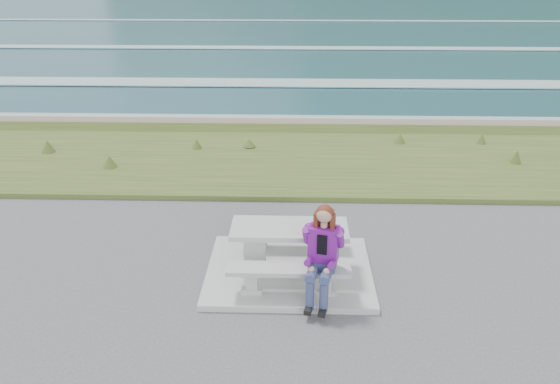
{
  "coord_description": "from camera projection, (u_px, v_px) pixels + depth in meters",
  "views": [
    {
      "loc": [
        0.08,
        -7.46,
        4.7
      ],
      "look_at": [
        -0.18,
        1.2,
        0.9
      ],
      "focal_mm": 35.0,
      "sensor_mm": 36.0,
      "label": 1
    }
  ],
  "objects": [
    {
      "name": "ocean",
      "position": [
        295.0,
        72.0,
        32.39
      ],
      "size": [
        1600.0,
        1600.0,
        0.09
      ],
      "color": "#204E5A",
      "rests_on": "ground"
    },
    {
      "name": "concrete_slab",
      "position": [
        289.0,
        271.0,
        8.7
      ],
      "size": [
        2.6,
        2.1,
        0.1
      ],
      "primitive_type": "cube",
      "color": "#AEAFA9",
      "rests_on": "ground"
    },
    {
      "name": "shore_drop",
      "position": [
        293.0,
        129.0,
        15.95
      ],
      "size": [
        160.0,
        0.8,
        2.2
      ],
      "primitive_type": "cube",
      "color": "brown",
      "rests_on": "ground"
    },
    {
      "name": "seated_woman",
      "position": [
        321.0,
        268.0,
        7.69
      ],
      "size": [
        0.55,
        0.78,
        1.44
      ],
      "rotation": [
        0.0,
        0.0,
        -0.22
      ],
      "color": "navy",
      "rests_on": "concrete_slab"
    },
    {
      "name": "bench_seaward",
      "position": [
        290.0,
        229.0,
        9.18
      ],
      "size": [
        1.8,
        0.35,
        0.45
      ],
      "color": "#AEAFA9",
      "rests_on": "concrete_slab"
    },
    {
      "name": "grass_verge",
      "position": [
        292.0,
        164.0,
        13.3
      ],
      "size": [
        160.0,
        4.5,
        0.22
      ],
      "primitive_type": "cube",
      "color": "#374A1B",
      "rests_on": "ground"
    },
    {
      "name": "bench_landward",
      "position": [
        289.0,
        273.0,
        7.9
      ],
      "size": [
        1.8,
        0.35,
        0.45
      ],
      "color": "#AEAFA9",
      "rests_on": "concrete_slab"
    },
    {
      "name": "picnic_table",
      "position": [
        289.0,
        236.0,
        8.45
      ],
      "size": [
        1.8,
        0.75,
        0.75
      ],
      "color": "#AEAFA9",
      "rests_on": "concrete_slab"
    }
  ]
}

